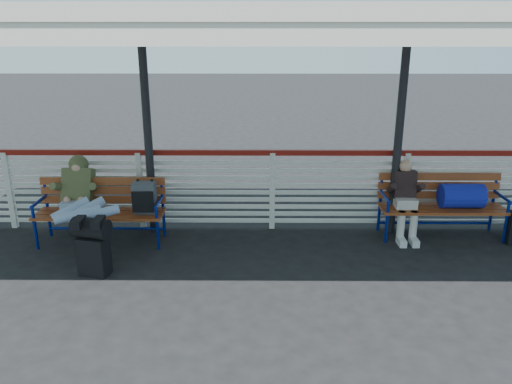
{
  "coord_description": "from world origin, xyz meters",
  "views": [
    {
      "loc": [
        -0.2,
        -5.29,
        2.95
      ],
      "look_at": [
        -0.24,
        1.0,
        0.88
      ],
      "focal_mm": 35.0,
      "sensor_mm": 36.0,
      "label": 1
    }
  ],
  "objects_px": {
    "luggage_stack": "(93,244)",
    "traveler_man": "(81,205)",
    "bench_left": "(114,203)",
    "bench_right": "(452,198)",
    "companion_person": "(405,199)"
  },
  "relations": [
    {
      "from": "luggage_stack",
      "to": "traveler_man",
      "type": "relative_size",
      "value": 0.46
    },
    {
      "from": "luggage_stack",
      "to": "bench_left",
      "type": "height_order",
      "value": "bench_left"
    },
    {
      "from": "bench_left",
      "to": "bench_right",
      "type": "distance_m",
      "value": 4.89
    },
    {
      "from": "luggage_stack",
      "to": "companion_person",
      "type": "height_order",
      "value": "companion_person"
    },
    {
      "from": "traveler_man",
      "to": "companion_person",
      "type": "xyz_separation_m",
      "value": [
        4.53,
        0.54,
        -0.08
      ]
    },
    {
      "from": "companion_person",
      "to": "bench_right",
      "type": "bearing_deg",
      "value": 2.86
    },
    {
      "from": "luggage_stack",
      "to": "companion_person",
      "type": "relative_size",
      "value": 0.66
    },
    {
      "from": "luggage_stack",
      "to": "bench_right",
      "type": "bearing_deg",
      "value": 29.46
    },
    {
      "from": "bench_left",
      "to": "traveler_man",
      "type": "distance_m",
      "value": 0.49
    },
    {
      "from": "bench_left",
      "to": "companion_person",
      "type": "distance_m",
      "value": 4.2
    },
    {
      "from": "luggage_stack",
      "to": "bench_left",
      "type": "bearing_deg",
      "value": 105.66
    },
    {
      "from": "bench_right",
      "to": "luggage_stack",
      "type": "bearing_deg",
      "value": -165.53
    },
    {
      "from": "traveler_man",
      "to": "companion_person",
      "type": "height_order",
      "value": "traveler_man"
    },
    {
      "from": "companion_person",
      "to": "bench_left",
      "type": "bearing_deg",
      "value": -177.42
    },
    {
      "from": "bench_right",
      "to": "traveler_man",
      "type": "distance_m",
      "value": 5.25
    }
  ]
}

